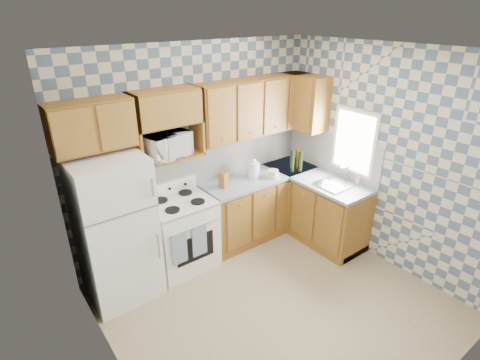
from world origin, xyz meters
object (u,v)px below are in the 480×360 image
refrigerator (115,230)px  stove_body (182,234)px  electric_kettle (253,170)px  microwave (166,145)px

refrigerator → stove_body: 0.89m
electric_kettle → microwave: bearing=173.0°
stove_body → microwave: (-0.03, 0.15, 1.14)m
refrigerator → stove_body: (0.80, 0.03, -0.39)m
stove_body → electric_kettle: (1.16, 0.01, 0.58)m
stove_body → microwave: bearing=101.0°
stove_body → microwave: 1.16m
refrigerator → microwave: 1.10m
refrigerator → electric_kettle: bearing=1.0°
electric_kettle → stove_body: bearing=-179.5°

